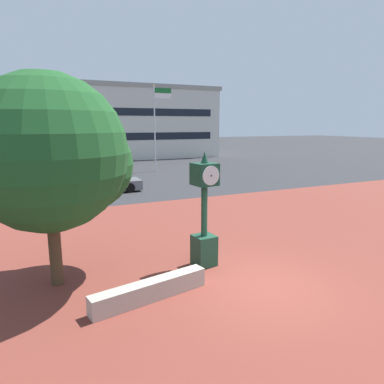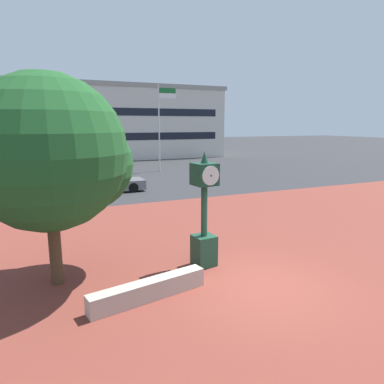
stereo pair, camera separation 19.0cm
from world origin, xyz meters
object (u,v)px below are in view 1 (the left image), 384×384
object	(u,v)px
street_clock	(204,215)
flagpole_primary	(157,120)
car_street_mid	(105,184)
plaza_tree	(57,156)
civic_building	(109,122)

from	to	relation	value
street_clock	flagpole_primary	distance (m)	22.97
car_street_mid	plaza_tree	bearing A→B (deg)	-14.98
street_clock	flagpole_primary	world-z (taller)	flagpole_primary
street_clock	civic_building	distance (m)	38.22
flagpole_primary	civic_building	world-z (taller)	civic_building
civic_building	car_street_mid	bearing A→B (deg)	-102.48
street_clock	car_street_mid	distance (m)	13.53
civic_building	plaza_tree	bearing A→B (deg)	-103.56
plaza_tree	car_street_mid	bearing A→B (deg)	74.43
car_street_mid	flagpole_primary	world-z (taller)	flagpole_primary
street_clock	car_street_mid	bearing A→B (deg)	86.35
car_street_mid	civic_building	bearing A→B (deg)	168.11
flagpole_primary	car_street_mid	bearing A→B (deg)	-127.92
car_street_mid	civic_building	xyz separation A→B (m)	(5.38, 24.31, 4.09)
car_street_mid	flagpole_primary	xyz separation A→B (m)	(6.58, 8.45, 4.22)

